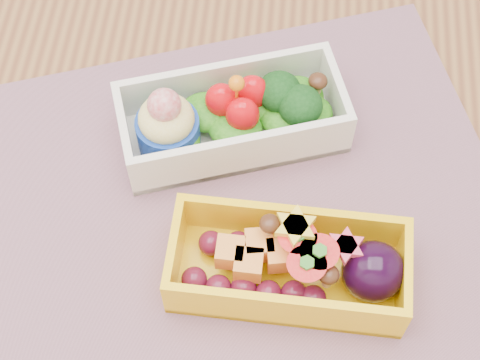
# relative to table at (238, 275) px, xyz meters

# --- Properties ---
(table) EXTENTS (1.20, 0.80, 0.75)m
(table) POSITION_rel_table_xyz_m (0.00, 0.00, 0.00)
(table) COLOR brown
(table) RESTS_ON ground
(placemat) EXTENTS (0.54, 0.47, 0.00)m
(placemat) POSITION_rel_table_xyz_m (-0.01, 0.02, 0.10)
(placemat) COLOR gray
(placemat) RESTS_ON table
(bento_white) EXTENTS (0.20, 0.14, 0.08)m
(bento_white) POSITION_rel_table_xyz_m (-0.01, 0.09, 0.13)
(bento_white) COLOR white
(bento_white) RESTS_ON placemat
(bento_yellow) EXTENTS (0.18, 0.08, 0.06)m
(bento_yellow) POSITION_rel_table_xyz_m (0.05, -0.04, 0.13)
(bento_yellow) COLOR yellow
(bento_yellow) RESTS_ON placemat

